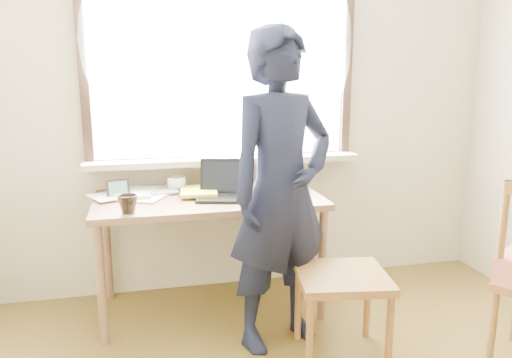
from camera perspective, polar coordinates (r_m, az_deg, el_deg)
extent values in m
cube|color=beige|center=(3.47, -0.57, 8.60)|extent=(3.50, 0.02, 2.60)
cube|color=white|center=(3.41, -3.90, 13.56)|extent=(1.70, 0.01, 1.30)
cube|color=black|center=(3.45, -3.70, 2.19)|extent=(1.82, 0.06, 0.06)
cube|color=black|center=(3.36, -19.22, 12.94)|extent=(0.06, 0.06, 1.30)
cube|color=black|center=(3.64, 10.32, 13.31)|extent=(0.06, 0.06, 1.30)
cube|color=beige|center=(3.38, -3.50, 2.15)|extent=(1.85, 0.20, 0.04)
cube|color=white|center=(3.34, -3.71, 15.31)|extent=(1.95, 0.02, 1.65)
cube|color=brown|center=(3.13, -5.41, -2.40)|extent=(1.40, 0.70, 0.04)
cylinder|color=brown|center=(2.96, -17.27, -11.54)|extent=(0.05, 0.05, 0.71)
cylinder|color=brown|center=(3.52, -16.63, -7.64)|extent=(0.05, 0.05, 0.71)
cylinder|color=brown|center=(3.13, 7.58, -9.73)|extent=(0.05, 0.05, 0.71)
cylinder|color=brown|center=(3.66, 4.26, -6.34)|extent=(0.05, 0.05, 0.71)
cube|color=black|center=(3.06, -3.55, -2.16)|extent=(0.38, 0.32, 0.02)
cube|color=black|center=(3.15, -3.37, 0.30)|extent=(0.34, 0.15, 0.22)
cube|color=black|center=(3.15, -3.37, 0.30)|extent=(0.30, 0.13, 0.18)
cube|color=black|center=(3.05, -3.56, -2.15)|extent=(0.32, 0.21, 0.00)
imported|color=white|center=(3.30, -9.07, -0.55)|extent=(0.17, 0.17, 0.09)
imported|color=black|center=(2.84, -14.43, -2.80)|extent=(0.12, 0.12, 0.10)
ellipsoid|color=black|center=(3.13, 3.85, -1.64)|extent=(0.10, 0.07, 0.04)
cube|color=white|center=(3.32, -11.31, -1.35)|extent=(0.31, 0.33, 0.00)
cube|color=white|center=(3.33, -10.62, -1.08)|extent=(0.30, 0.31, 0.02)
cube|color=white|center=(3.28, -13.30, -1.44)|extent=(0.28, 0.32, 0.01)
cube|color=white|center=(3.36, -16.27, -1.16)|extent=(0.31, 0.29, 0.01)
cube|color=white|center=(3.19, -13.37, -1.56)|extent=(0.31, 0.34, 0.02)
cube|color=white|center=(3.26, -12.60, -1.19)|extent=(0.31, 0.31, 0.02)
imported|color=white|center=(3.28, -12.17, -1.40)|extent=(0.20, 0.26, 0.02)
imported|color=white|center=(3.47, 0.10, -0.38)|extent=(0.31, 0.34, 0.02)
cube|color=black|center=(3.19, -15.50, -1.15)|extent=(0.14, 0.04, 0.11)
cube|color=#326F31|center=(3.19, -15.50, -1.15)|extent=(0.11, 0.02, 0.08)
cube|color=brown|center=(2.72, 9.84, -11.00)|extent=(0.53, 0.52, 0.04)
cylinder|color=brown|center=(2.62, 6.16, -17.71)|extent=(0.04, 0.04, 0.44)
cylinder|color=brown|center=(2.95, 4.83, -14.02)|extent=(0.04, 0.04, 0.44)
cylinder|color=brown|center=(2.71, 14.98, -16.94)|extent=(0.04, 0.04, 0.44)
cylinder|color=brown|center=(3.03, 12.61, -13.51)|extent=(0.04, 0.04, 0.44)
cylinder|color=brown|center=(2.94, 25.38, -15.36)|extent=(0.04, 0.04, 0.44)
cylinder|color=brown|center=(2.74, 26.32, -5.59)|extent=(0.04, 0.04, 0.53)
imported|color=black|center=(2.71, 2.86, -1.44)|extent=(0.75, 0.61, 1.76)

